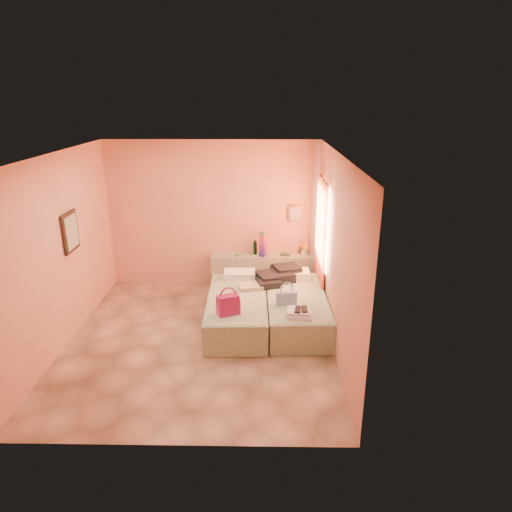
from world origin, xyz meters
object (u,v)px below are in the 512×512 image
Objects in this scene: flower_vase at (304,249)px; bed_right at (296,309)px; headboard_ledge at (264,271)px; bed_left at (237,310)px; towel_stack at (300,313)px; blue_handbag at (286,298)px; water_bottle at (255,248)px; green_book at (285,254)px; magenta_handbag at (228,304)px.

bed_right is at bearing -98.54° from flower_vase.
bed_left is (-0.43, -1.60, -0.08)m from headboard_ledge.
flower_vase is 2.33m from towel_stack.
water_bottle is at bearing 99.98° from blue_handbag.
water_bottle is 0.59m from green_book.
blue_handbag is at bearing -74.14° from green_book.
magenta_handbag is (-0.93, -2.19, -0.01)m from green_book.
headboard_ledge is at bearing 52.84° from magenta_handbag.
towel_stack is at bearing -95.86° from flower_vase.
bed_left is 0.96m from bed_right.
blue_handbag is (0.88, 0.36, -0.05)m from magenta_handbag.
flower_vase is (0.76, 0.03, 0.44)m from headboard_ledge.
headboard_ledge reaches higher than bed_right.
magenta_handbag is (-0.35, -2.25, -0.13)m from water_bottle.
bed_left is 6.19× the size of magenta_handbag.
blue_handbag is (-0.18, -0.30, 0.35)m from bed_right.
bed_right is 8.44× the size of flower_vase.
bed_right is 6.34× the size of blue_handbag.
bed_right is at bearing -71.22° from headboard_ledge.
green_book reaches higher than bed_left.
blue_handbag is at bearing -122.44° from bed_right.
flower_vase is at bearing 52.08° from bed_left.
towel_stack is (0.12, -2.27, -0.11)m from green_book.
bed_left is at bearing -98.97° from water_bottle.
green_book is at bearing 43.30° from magenta_handbag.
green_book is (0.84, 1.58, 0.41)m from bed_left.
water_bottle is at bearing 57.40° from magenta_handbag.
blue_handbag reaches higher than bed_left.
bed_left is 1.75m from water_bottle.
water_bottle is 1.97m from blue_handbag.
towel_stack reaches higher than bed_left.
headboard_ledge is 6.50× the size of blue_handbag.
magenta_handbag reaches higher than green_book.
water_bottle is 2.44m from towel_stack.
magenta_handbag reaches higher than bed_right.
towel_stack is at bearing -73.26° from water_bottle.
flower_vase is at bearing 84.14° from towel_stack.
blue_handbag is at bearing 112.43° from towel_stack.
headboard_ledge is 6.34× the size of magenta_handbag.
bed_left is at bearing -105.24° from headboard_ledge.
water_bottle is 1.50× the size of green_book.
bed_left is at bearing 57.48° from magenta_handbag.
bed_left is 2.08m from flower_vase.
blue_handbag is 0.90× the size of towel_stack.
bed_right is 0.79m from towel_stack.
bed_right is 7.57× the size of water_bottle.
flower_vase is (1.20, 1.63, 0.52)m from bed_left.
flower_vase is at bearing 79.87° from bed_right.
magenta_handbag is at bearing -149.42° from bed_right.
bed_left is 5.71× the size of towel_stack.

